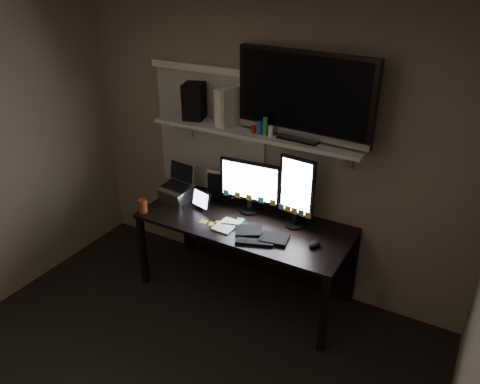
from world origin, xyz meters
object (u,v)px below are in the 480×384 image
Objects in this scene: monitor_landscape at (250,187)px; cup at (143,206)px; tablet at (202,200)px; speaker at (194,101)px; keyboard at (261,235)px; laptop at (176,183)px; game_console at (229,106)px; monitor_portrait at (297,192)px; tv at (304,96)px; mouse at (314,244)px; desk at (251,233)px.

monitor_landscape reaches higher than cup.
tablet is 0.70× the size of speaker.
keyboard is 1.51× the size of speaker.
tablet is at bearing -159.93° from monitor_landscape.
laptop is 0.89m from game_console.
monitor_landscape is 2.57× the size of tablet.
tv is at bearing 103.12° from monitor_portrait.
monitor_portrait is at bearing 19.43° from cup.
mouse is at bearing -23.28° from monitor_landscape.
tv reaches higher than monitor_landscape.
monitor_portrait is 0.89m from game_console.
cup reaches higher than desk.
tablet is at bearing -107.09° from game_console.
monitor_portrait is 1.14m from laptop.
monitor_landscape is 0.94m from tv.
laptop is 1.10× the size of speaker.
tv is 3.62× the size of game_console.
game_console is (-0.23, 0.05, 0.66)m from monitor_landscape.
tv reaches higher than keyboard.
monitor_portrait is at bearing 12.61° from game_console.
speaker is (-1.00, 0.05, 0.59)m from monitor_portrait.
cup is 1.15m from game_console.
desk is 1.64× the size of tv.
mouse is at bearing -30.00° from speaker.
monitor_portrait reaches higher than laptop.
speaker reaches higher than keyboard.
keyboard reaches higher than desk.
monitor_portrait is at bearing -20.81° from speaker.
game_console reaches higher than cup.
game_console reaches higher than desk.
game_console reaches higher than keyboard.
monitor_landscape is 0.77m from mouse.
speaker is (-0.99, 0.02, -0.18)m from tv.
monitor_portrait is 2.04× the size of speaker.
tv is (0.82, 0.18, 0.99)m from tablet.
cup is 1.68m from tv.
cup is 0.11× the size of tv.
mouse is 1.12m from tv.
desk is at bearing -169.63° from monitor_portrait.
laptop is 1.45m from tv.
monitor_landscape is 1.65× the size of laptop.
desk is at bearing 29.88° from tablet.
tablet is at bearing -164.82° from desk.
game_console is at bearing -178.47° from tv.
tv is at bearing 21.03° from cup.
monitor_portrait reaches higher than tablet.
tv is at bearing 27.35° from tablet.
mouse is 1.52m from cup.
mouse is at bearing -10.51° from keyboard.
desk is 15.35× the size of cup.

